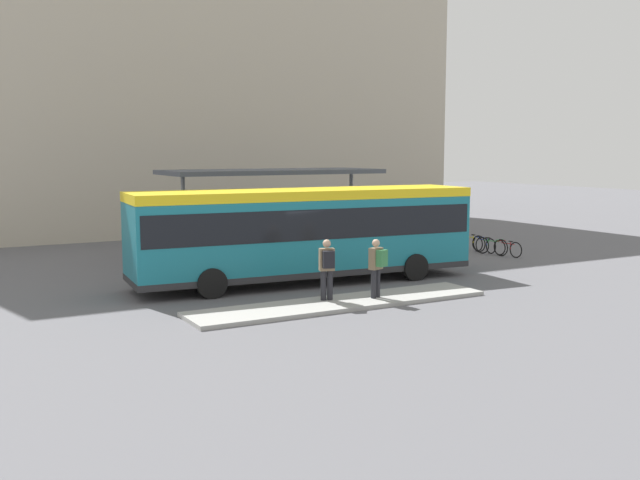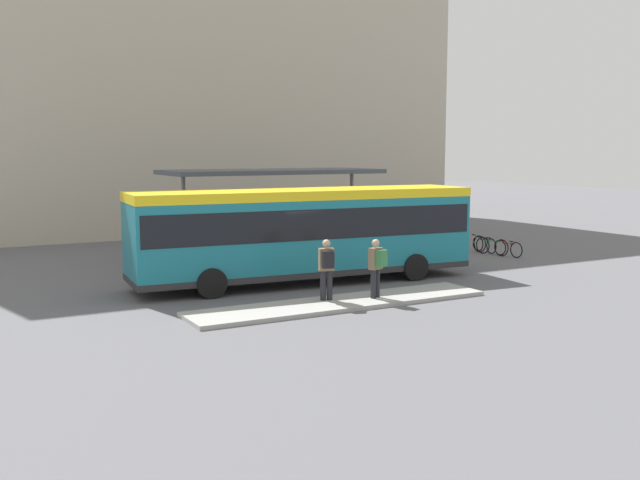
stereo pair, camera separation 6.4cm
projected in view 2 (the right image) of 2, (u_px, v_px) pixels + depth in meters
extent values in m
plane|color=#5B5B60|center=(305.00, 283.00, 23.70)|extent=(120.00, 120.00, 0.00)
cube|color=#9E9E99|center=(341.00, 303.00, 20.21)|extent=(9.02, 1.80, 0.12)
cube|color=#197284|center=(305.00, 231.00, 23.48)|extent=(11.57, 3.30, 2.76)
cube|color=yellow|center=(305.00, 194.00, 23.33)|extent=(11.59, 3.32, 0.30)
cube|color=black|center=(305.00, 221.00, 23.44)|extent=(11.34, 3.31, 0.96)
cube|color=black|center=(449.00, 215.00, 25.80)|extent=(0.25, 2.26, 1.06)
cube|color=#28282B|center=(305.00, 269.00, 23.64)|extent=(11.58, 3.31, 0.20)
cylinder|color=black|center=(380.00, 258.00, 26.17)|extent=(0.93, 0.35, 0.92)
cylinder|color=black|center=(415.00, 267.00, 24.05)|extent=(0.93, 0.35, 0.92)
cylinder|color=black|center=(191.00, 271.00, 23.24)|extent=(0.93, 0.35, 0.92)
cylinder|color=black|center=(211.00, 283.00, 21.11)|extent=(0.93, 0.35, 0.92)
cylinder|color=#232328|center=(373.00, 284.00, 20.55)|extent=(0.16, 0.16, 0.84)
cylinder|color=#232328|center=(377.00, 283.00, 20.69)|extent=(0.16, 0.16, 0.84)
cube|color=#7A664C|center=(376.00, 259.00, 20.53)|extent=(0.47, 0.36, 0.63)
cube|color=#337542|center=(382.00, 258.00, 20.39)|extent=(0.36, 0.30, 0.48)
sphere|color=tan|center=(376.00, 243.00, 20.48)|extent=(0.23, 0.23, 0.23)
cylinder|color=#232328|center=(323.00, 285.00, 20.29)|extent=(0.16, 0.16, 0.85)
cylinder|color=#232328|center=(330.00, 285.00, 20.33)|extent=(0.16, 0.16, 0.85)
cube|color=#7A664C|center=(326.00, 259.00, 20.21)|extent=(0.47, 0.34, 0.64)
cube|color=black|center=(328.00, 259.00, 20.00)|extent=(0.37, 0.29, 0.49)
sphere|color=tan|center=(326.00, 243.00, 20.16)|extent=(0.23, 0.23, 0.23)
torus|color=black|center=(500.00, 248.00, 29.94)|extent=(0.09, 0.66, 0.66)
torus|color=black|center=(516.00, 250.00, 29.19)|extent=(0.09, 0.66, 0.66)
cylinder|color=red|center=(508.00, 244.00, 29.54)|extent=(0.08, 0.70, 0.04)
cylinder|color=red|center=(511.00, 245.00, 29.41)|extent=(0.04, 0.04, 0.32)
cube|color=black|center=(511.00, 241.00, 29.39)|extent=(0.08, 0.18, 0.04)
cylinder|color=red|center=(502.00, 241.00, 29.83)|extent=(0.48, 0.06, 0.03)
torus|color=black|center=(501.00, 248.00, 29.67)|extent=(0.16, 0.72, 0.72)
torus|color=black|center=(483.00, 245.00, 30.43)|extent=(0.16, 0.72, 0.72)
cylinder|color=#287F3D|center=(492.00, 241.00, 30.02)|extent=(0.16, 0.76, 0.04)
cylinder|color=#287F3D|center=(489.00, 242.00, 30.16)|extent=(0.04, 0.04, 0.35)
cube|color=black|center=(489.00, 238.00, 30.14)|extent=(0.10, 0.19, 0.04)
cylinder|color=#287F3D|center=(500.00, 240.00, 29.70)|extent=(0.48, 0.11, 0.03)
torus|color=black|center=(478.00, 244.00, 31.17)|extent=(0.10, 0.67, 0.66)
torus|color=black|center=(491.00, 246.00, 30.36)|extent=(0.10, 0.67, 0.66)
cylinder|color=#2847AD|center=(485.00, 240.00, 30.74)|extent=(0.09, 0.70, 0.04)
cylinder|color=#2847AD|center=(487.00, 242.00, 30.60)|extent=(0.04, 0.04, 0.32)
cube|color=black|center=(487.00, 238.00, 30.58)|extent=(0.08, 0.18, 0.04)
cylinder|color=#2847AD|center=(480.00, 237.00, 31.06)|extent=(0.48, 0.07, 0.03)
torus|color=black|center=(462.00, 241.00, 31.67)|extent=(0.15, 0.73, 0.73)
torus|color=black|center=(479.00, 244.00, 30.88)|extent=(0.15, 0.73, 0.73)
cylinder|color=gold|center=(471.00, 237.00, 31.24)|extent=(0.15, 0.77, 0.04)
cylinder|color=gold|center=(474.00, 239.00, 31.11)|extent=(0.04, 0.04, 0.36)
cube|color=black|center=(474.00, 235.00, 31.09)|extent=(0.09, 0.19, 0.04)
cylinder|color=gold|center=(464.00, 234.00, 31.55)|extent=(0.48, 0.10, 0.03)
cube|color=#4C515B|center=(273.00, 172.00, 29.54)|extent=(9.06, 3.45, 0.18)
cylinder|color=gray|center=(184.00, 219.00, 27.91)|extent=(0.16, 0.16, 3.42)
cylinder|color=gray|center=(352.00, 211.00, 31.61)|extent=(0.16, 0.16, 3.42)
cylinder|color=slate|center=(374.00, 252.00, 29.08)|extent=(0.88, 0.88, 0.53)
sphere|color=#286B2D|center=(374.00, 236.00, 29.00)|extent=(1.01, 1.01, 1.01)
cube|color=#BCB29E|center=(171.00, 57.00, 42.57)|extent=(29.79, 14.88, 19.92)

